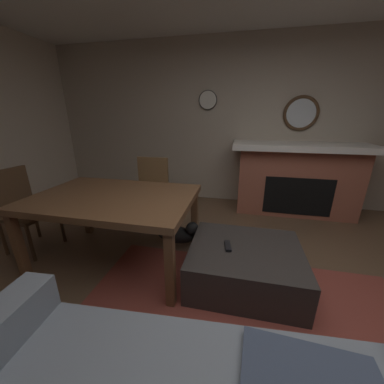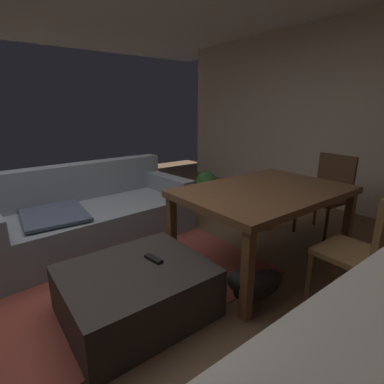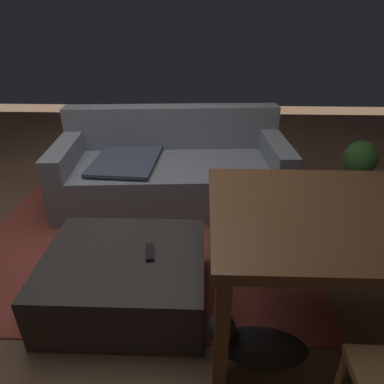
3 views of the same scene
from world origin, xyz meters
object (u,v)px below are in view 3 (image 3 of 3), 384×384
(ottoman_coffee_table, at_px, (126,278))
(dining_table, at_px, (353,223))
(small_dog, at_px, (255,344))
(tv_remote, at_px, (150,252))
(potted_plant, at_px, (360,161))
(couch, at_px, (172,170))

(ottoman_coffee_table, bearing_deg, dining_table, -2.61)
(ottoman_coffee_table, relative_size, small_dog, 1.85)
(tv_remote, xyz_separation_m, potted_plant, (1.94, 1.69, -0.09))
(ottoman_coffee_table, distance_m, small_dog, 0.88)
(dining_table, distance_m, potted_plant, 1.98)
(tv_remote, bearing_deg, dining_table, -13.38)
(couch, distance_m, tv_remote, 1.38)
(potted_plant, distance_m, small_dog, 2.54)
(couch, relative_size, tv_remote, 13.55)
(couch, distance_m, small_dog, 1.94)
(tv_remote, relative_size, dining_table, 0.10)
(potted_plant, bearing_deg, ottoman_coffee_table, -140.77)
(dining_table, height_order, potted_plant, dining_table)
(ottoman_coffee_table, height_order, potted_plant, potted_plant)
(couch, xyz_separation_m, tv_remote, (-0.02, -1.37, 0.08))
(dining_table, bearing_deg, potted_plant, 65.47)
(tv_remote, bearing_deg, small_dog, -47.45)
(tv_remote, distance_m, potted_plant, 2.57)
(couch, height_order, ottoman_coffee_table, couch)
(couch, relative_size, small_dog, 4.09)
(ottoman_coffee_table, height_order, dining_table, dining_table)
(couch, bearing_deg, ottoman_coffee_table, -97.19)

